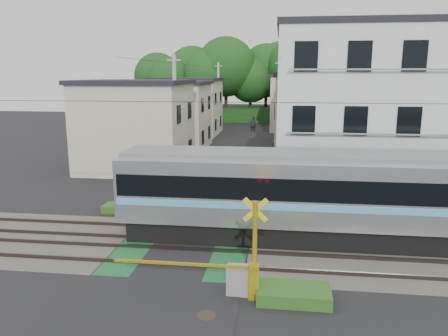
# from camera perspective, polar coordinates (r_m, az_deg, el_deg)

# --- Properties ---
(ground) EXTENTS (120.00, 120.00, 0.00)m
(ground) POSITION_cam_1_polar(r_m,az_deg,el_deg) (17.73, -5.22, -10.03)
(ground) COLOR black
(track_bed) EXTENTS (120.00, 120.00, 0.14)m
(track_bed) POSITION_cam_1_polar(r_m,az_deg,el_deg) (17.71, -5.22, -9.92)
(track_bed) COLOR #47423A
(track_bed) RESTS_ON ground
(crossing_signal_near) EXTENTS (4.74, 0.65, 3.09)m
(crossing_signal_near) POSITION_cam_1_polar(r_m,az_deg,el_deg) (13.76, 2.20, -13.55)
(crossing_signal_near) COLOR yellow
(crossing_signal_near) RESTS_ON ground
(crossing_signal_far) EXTENTS (4.74, 0.65, 3.09)m
(crossing_signal_far) POSITION_cam_1_polar(r_m,az_deg,el_deg) (21.47, -9.92, -4.17)
(crossing_signal_far) COLOR yellow
(crossing_signal_far) RESTS_ON ground
(apartment_block) EXTENTS (10.20, 8.36, 9.30)m
(apartment_block) POSITION_cam_1_polar(r_m,az_deg,el_deg) (26.04, 18.14, 7.09)
(apartment_block) COLOR silver
(apartment_block) RESTS_ON ground
(houses_row) EXTENTS (22.07, 31.35, 6.80)m
(houses_row) POSITION_cam_1_polar(r_m,az_deg,el_deg) (42.21, 2.67, 7.46)
(houses_row) COLOR beige
(houses_row) RESTS_ON ground
(tree_hill) EXTENTS (40.00, 13.15, 11.86)m
(tree_hill) POSITION_cam_1_polar(r_m,az_deg,el_deg) (64.36, 4.69, 11.70)
(tree_hill) COLOR #1A4517
(tree_hill) RESTS_ON ground
(catenary) EXTENTS (60.00, 5.04, 7.00)m
(catenary) POSITION_cam_1_polar(r_m,az_deg,el_deg) (16.49, 15.37, 1.29)
(catenary) COLOR #2D2D33
(catenary) RESTS_ON ground
(utility_poles) EXTENTS (7.90, 42.00, 8.00)m
(utility_poles) POSITION_cam_1_polar(r_m,az_deg,el_deg) (39.39, 0.42, 8.36)
(utility_poles) COLOR #A5A5A0
(utility_poles) RESTS_ON ground
(pedestrian) EXTENTS (0.81, 0.69, 1.87)m
(pedestrian) POSITION_cam_1_polar(r_m,az_deg,el_deg) (52.07, 3.81, 5.78)
(pedestrian) COLOR black
(pedestrian) RESTS_ON ground
(manhole_cover) EXTENTS (0.56, 0.56, 0.02)m
(manhole_cover) POSITION_cam_1_polar(r_m,az_deg,el_deg) (12.99, -2.33, -18.73)
(manhole_cover) COLOR #2D261E
(manhole_cover) RESTS_ON ground
(weed_patches) EXTENTS (10.25, 8.80, 0.40)m
(weed_patches) POSITION_cam_1_polar(r_m,az_deg,el_deg) (17.30, 0.48, -9.90)
(weed_patches) COLOR #2D5E1E
(weed_patches) RESTS_ON ground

